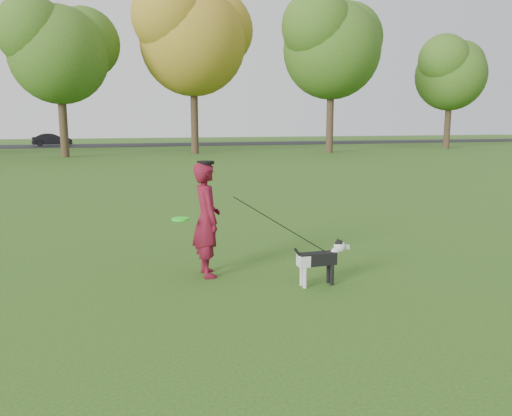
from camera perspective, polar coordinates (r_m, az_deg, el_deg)
name	(u,v)px	position (r m, az deg, el deg)	size (l,w,h in m)	color
ground	(246,276)	(6.95, -1.20, -7.75)	(120.00, 120.00, 0.00)	#285116
road	(124,145)	(46.46, -14.80, 6.96)	(120.00, 7.00, 0.02)	black
man	(207,219)	(6.82, -5.67, -1.32)	(0.57, 0.38, 1.57)	maroon
dog	(321,257)	(6.53, 7.49, -5.63)	(0.79, 0.16, 0.60)	black
car_mid	(52,140)	(46.60, -22.28, 7.23)	(1.13, 3.23, 1.06)	black
man_held_items	(280,225)	(6.64, 2.75, -1.90)	(1.94, 0.96, 1.18)	#20FF22
tree_row	(104,31)	(32.88, -16.99, 18.74)	(51.74, 8.86, 12.01)	#38281C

